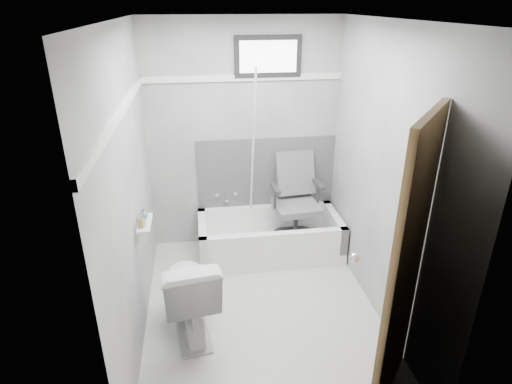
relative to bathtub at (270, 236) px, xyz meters
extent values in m
plane|color=silver|center=(-0.23, -0.93, -0.21)|extent=(2.60, 2.60, 0.00)
plane|color=silver|center=(-0.23, -0.93, 2.19)|extent=(2.60, 2.60, 0.00)
cube|color=gray|center=(-0.23, 0.37, 0.99)|extent=(2.00, 0.02, 2.40)
cube|color=gray|center=(-0.23, -2.23, 0.99)|extent=(2.00, 0.02, 2.40)
cube|color=gray|center=(-1.23, -0.93, 0.99)|extent=(0.02, 2.60, 2.40)
cube|color=gray|center=(0.77, -0.93, 0.99)|extent=(0.02, 2.60, 2.40)
imported|color=silver|center=(-0.85, -1.09, 0.17)|extent=(0.55, 0.84, 0.77)
cube|color=#4C4C4F|center=(0.02, 0.36, 0.59)|extent=(1.50, 0.02, 0.78)
cube|color=white|center=(-0.23, 0.36, 1.61)|extent=(2.00, 0.02, 0.06)
cube|color=white|center=(-1.22, -0.93, 1.61)|extent=(0.02, 2.60, 0.06)
cylinder|color=silver|center=(-0.16, 0.13, 0.84)|extent=(0.02, 0.52, 1.89)
cube|color=silver|center=(-1.16, -0.84, 0.69)|extent=(0.10, 0.32, 0.02)
imported|color=#A38E51|center=(-1.17, -0.92, 0.76)|extent=(0.06, 0.06, 0.10)
imported|color=slate|center=(-1.17, -0.78, 0.75)|extent=(0.09, 0.09, 0.09)
camera|label=1|loc=(-0.70, -3.93, 2.30)|focal=30.00mm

